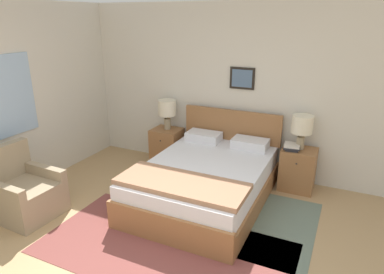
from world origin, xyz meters
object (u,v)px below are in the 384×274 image
at_px(armchair, 23,193).
at_px(nightstand_by_door, 298,169).
at_px(table_lamp_near_window, 167,109).
at_px(bed, 205,180).
at_px(table_lamp_by_door, 302,126).
at_px(nightstand_near_window, 167,146).

height_order(armchair, nightstand_by_door, armchair).
bearing_deg(armchair, table_lamp_near_window, 160.41).
bearing_deg(bed, table_lamp_by_door, 40.10).
height_order(nightstand_near_window, nightstand_by_door, same).
distance_m(nightstand_near_window, table_lamp_near_window, 0.64).
distance_m(nightstand_by_door, table_lamp_near_window, 2.24).
xyz_separation_m(armchair, table_lamp_by_door, (3.00, 2.19, 0.66)).
xyz_separation_m(nightstand_near_window, nightstand_by_door, (2.15, 0.00, 0.00)).
bearing_deg(bed, armchair, -146.35).
distance_m(bed, nightstand_near_window, 1.38).
distance_m(armchair, nightstand_by_door, 3.70).
xyz_separation_m(nightstand_near_window, table_lamp_near_window, (0.00, 0.03, 0.64)).
distance_m(bed, table_lamp_by_door, 1.54).
relative_size(bed, armchair, 2.49).
xyz_separation_m(nightstand_by_door, table_lamp_near_window, (-2.14, 0.03, 0.64)).
relative_size(bed, nightstand_near_window, 3.55).
bearing_deg(armchair, nightstand_near_window, 160.26).
bearing_deg(table_lamp_near_window, nightstand_near_window, -99.29).
relative_size(nightstand_by_door, table_lamp_near_window, 1.26).
bearing_deg(table_lamp_by_door, nightstand_near_window, -179.23).
relative_size(armchair, nightstand_near_window, 1.43).
bearing_deg(bed, nightstand_near_window, 141.00).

